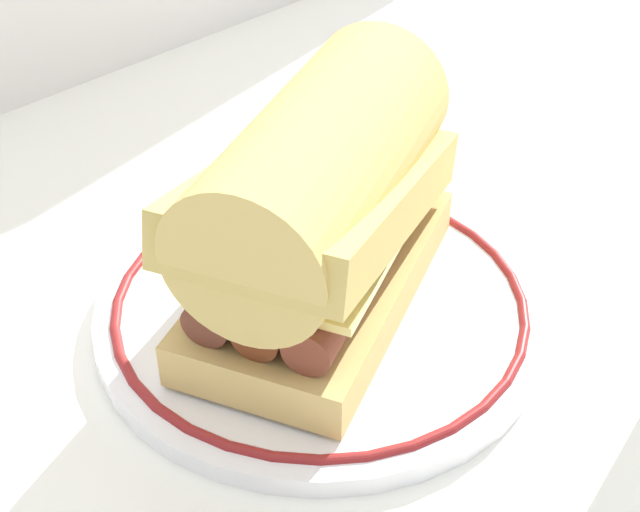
{
  "coord_description": "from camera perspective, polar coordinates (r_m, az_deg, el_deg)",
  "views": [
    {
      "loc": [
        -0.3,
        -0.27,
        0.35
      ],
      "look_at": [
        -0.02,
        0.01,
        0.04
      ],
      "focal_mm": 51.71,
      "sensor_mm": 36.0,
      "label": 1
    }
  ],
  "objects": [
    {
      "name": "ground_plane",
      "position": [
        0.53,
        2.2,
        -3.76
      ],
      "size": [
        1.5,
        1.5,
        0.0
      ],
      "primitive_type": "plane",
      "color": "white"
    },
    {
      "name": "plate",
      "position": [
        0.52,
        -0.0,
        -3.23
      ],
      "size": [
        0.25,
        0.25,
        0.01
      ],
      "color": "white",
      "rests_on": "ground_plane"
    },
    {
      "name": "sausage_sandwich",
      "position": [
        0.48,
        -0.0,
        3.2
      ],
      "size": [
        0.21,
        0.16,
        0.13
      ],
      "rotation": [
        0.0,
        0.0,
        0.4
      ],
      "color": "tan",
      "rests_on": "plate"
    }
  ]
}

